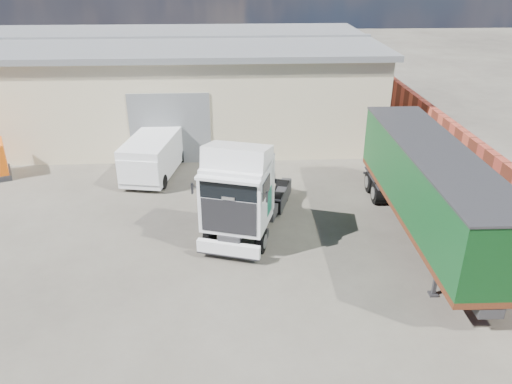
{
  "coord_description": "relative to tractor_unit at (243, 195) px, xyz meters",
  "views": [
    {
      "loc": [
        1.04,
        -13.92,
        9.63
      ],
      "look_at": [
        1.92,
        3.0,
        1.55
      ],
      "focal_mm": 35.0,
      "sensor_mm": 36.0,
      "label": 1
    }
  ],
  "objects": [
    {
      "name": "box_trailer",
      "position": [
        6.69,
        -0.59,
        0.53
      ],
      "size": [
        2.48,
        10.79,
        3.57
      ],
      "rotation": [
        0.0,
        0.0,
        -0.02
      ],
      "color": "#2D2D30",
      "rests_on": "ground"
    },
    {
      "name": "tractor_unit",
      "position": [
        0.0,
        0.0,
        0.0
      ],
      "size": [
        3.8,
        6.12,
        3.91
      ],
      "rotation": [
        0.0,
        0.0,
        -0.3
      ],
      "color": "black",
      "rests_on": "ground"
    },
    {
      "name": "ground",
      "position": [
        -1.41,
        -2.53,
        -1.65
      ],
      "size": [
        120.0,
        120.0,
        0.0
      ],
      "primitive_type": "plane",
      "color": "black",
      "rests_on": "ground"
    },
    {
      "name": "brick_boundary_wall",
      "position": [
        10.09,
        3.47,
        -0.4
      ],
      "size": [
        0.35,
        26.0,
        2.5
      ],
      "primitive_type": "cube",
      "color": "#9A3B27",
      "rests_on": "ground"
    },
    {
      "name": "panel_van",
      "position": [
        -4.11,
        5.88,
        -0.65
      ],
      "size": [
        2.75,
        4.99,
        1.93
      ],
      "rotation": [
        0.0,
        0.0,
        -0.18
      ],
      "color": "black",
      "rests_on": "ground"
    },
    {
      "name": "warehouse",
      "position": [
        -7.4,
        13.46,
        1.02
      ],
      "size": [
        30.6,
        12.6,
        5.42
      ],
      "color": "beige",
      "rests_on": "ground"
    }
  ]
}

